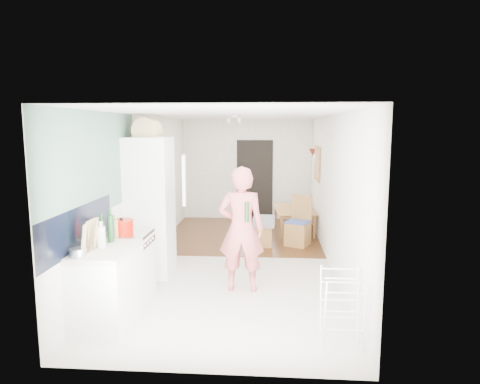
# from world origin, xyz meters

# --- Properties ---
(room_shell) EXTENTS (3.20, 7.00, 2.50)m
(room_shell) POSITION_xyz_m (0.00, 0.00, 1.25)
(room_shell) COLOR white
(room_shell) RESTS_ON ground
(floor) EXTENTS (3.20, 7.00, 0.01)m
(floor) POSITION_xyz_m (0.00, 0.00, 0.00)
(floor) COLOR beige
(floor) RESTS_ON ground
(wood_floor_overlay) EXTENTS (3.20, 3.30, 0.01)m
(wood_floor_overlay) POSITION_xyz_m (0.00, 1.85, 0.01)
(wood_floor_overlay) COLOR #5B3216
(wood_floor_overlay) RESTS_ON room_shell
(sage_wall_panel) EXTENTS (0.02, 3.00, 1.30)m
(sage_wall_panel) POSITION_xyz_m (-1.59, -2.00, 1.85)
(sage_wall_panel) COLOR slate
(sage_wall_panel) RESTS_ON room_shell
(tile_splashback) EXTENTS (0.02, 1.90, 0.50)m
(tile_splashback) POSITION_xyz_m (-1.59, -2.55, 1.15)
(tile_splashback) COLOR black
(tile_splashback) RESTS_ON room_shell
(doorway_recess) EXTENTS (0.90, 0.04, 2.00)m
(doorway_recess) POSITION_xyz_m (0.20, 3.48, 1.00)
(doorway_recess) COLOR black
(doorway_recess) RESTS_ON room_shell
(base_cabinet) EXTENTS (0.60, 0.90, 0.86)m
(base_cabinet) POSITION_xyz_m (-1.30, -2.55, 0.43)
(base_cabinet) COLOR white
(base_cabinet) RESTS_ON room_shell
(worktop) EXTENTS (0.62, 0.92, 0.06)m
(worktop) POSITION_xyz_m (-1.30, -2.55, 0.89)
(worktop) COLOR silver
(worktop) RESTS_ON room_shell
(range_cooker) EXTENTS (0.60, 0.60, 0.88)m
(range_cooker) POSITION_xyz_m (-1.30, -1.80, 0.44)
(range_cooker) COLOR white
(range_cooker) RESTS_ON room_shell
(cooker_top) EXTENTS (0.60, 0.60, 0.04)m
(cooker_top) POSITION_xyz_m (-1.30, -1.80, 0.90)
(cooker_top) COLOR #BCBCBE
(cooker_top) RESTS_ON room_shell
(fridge_housing) EXTENTS (0.66, 0.66, 2.15)m
(fridge_housing) POSITION_xyz_m (-1.27, -0.78, 1.07)
(fridge_housing) COLOR white
(fridge_housing) RESTS_ON room_shell
(fridge_door) EXTENTS (0.14, 0.56, 0.70)m
(fridge_door) POSITION_xyz_m (-0.66, -1.08, 1.55)
(fridge_door) COLOR white
(fridge_door) RESTS_ON room_shell
(fridge_interior) EXTENTS (0.02, 0.52, 0.66)m
(fridge_interior) POSITION_xyz_m (-0.96, -0.78, 1.55)
(fridge_interior) COLOR white
(fridge_interior) RESTS_ON room_shell
(pinboard) EXTENTS (0.03, 0.90, 0.70)m
(pinboard) POSITION_xyz_m (1.58, 1.90, 1.55)
(pinboard) COLOR tan
(pinboard) RESTS_ON room_shell
(pinboard_frame) EXTENTS (0.00, 0.94, 0.74)m
(pinboard_frame) POSITION_xyz_m (1.57, 1.90, 1.55)
(pinboard_frame) COLOR #AA6437
(pinboard_frame) RESTS_ON room_shell
(wall_sconce) EXTENTS (0.18, 0.18, 0.16)m
(wall_sconce) POSITION_xyz_m (1.54, 2.55, 1.75)
(wall_sconce) COLOR maroon
(wall_sconce) RESTS_ON room_shell
(person) EXTENTS (0.77, 0.51, 2.09)m
(person) POSITION_xyz_m (0.19, -1.36, 1.04)
(person) COLOR #D56263
(person) RESTS_ON floor
(dining_table) EXTENTS (0.80, 1.31, 0.44)m
(dining_table) POSITION_xyz_m (1.15, 2.21, 0.22)
(dining_table) COLOR #AA6437
(dining_table) RESTS_ON floor
(dining_chair) EXTENTS (0.55, 0.55, 0.99)m
(dining_chair) POSITION_xyz_m (1.14, 1.02, 0.49)
(dining_chair) COLOR #AA6437
(dining_chair) RESTS_ON floor
(stool) EXTENTS (0.32, 0.32, 0.41)m
(stool) POSITION_xyz_m (0.48, 0.92, 0.21)
(stool) COLOR #AA6437
(stool) RESTS_ON floor
(grey_drape) EXTENTS (0.42, 0.42, 0.18)m
(grey_drape) POSITION_xyz_m (0.48, 0.92, 0.51)
(grey_drape) COLOR gray
(grey_drape) RESTS_ON stool
(drying_rack) EXTENTS (0.42, 0.38, 0.82)m
(drying_rack) POSITION_xyz_m (1.36, -2.88, 0.41)
(drying_rack) COLOR white
(drying_rack) RESTS_ON floor
(bread_bin) EXTENTS (0.48, 0.46, 0.21)m
(bread_bin) POSITION_xyz_m (-1.27, -0.79, 2.26)
(bread_bin) COLOR tan
(bread_bin) RESTS_ON fridge_housing
(red_casserole) EXTENTS (0.33, 0.33, 0.18)m
(red_casserole) POSITION_xyz_m (-1.35, -1.84, 1.01)
(red_casserole) COLOR red
(red_casserole) RESTS_ON cooker_top
(steel_pan) EXTENTS (0.19, 0.19, 0.09)m
(steel_pan) POSITION_xyz_m (-1.46, -2.88, 0.97)
(steel_pan) COLOR #BCBCBE
(steel_pan) RESTS_ON worktop
(held_bottle) EXTENTS (0.06, 0.06, 0.28)m
(held_bottle) POSITION_xyz_m (0.28, -1.49, 1.16)
(held_bottle) COLOR #18421B
(held_bottle) RESTS_ON person
(bottle_a) EXTENTS (0.08, 0.08, 0.33)m
(bottle_a) POSITION_xyz_m (-1.32, -2.27, 1.09)
(bottle_a) COLOR #18421B
(bottle_a) RESTS_ON worktop
(bottle_b) EXTENTS (0.07, 0.07, 0.29)m
(bottle_b) POSITION_xyz_m (-1.40, -2.35, 1.07)
(bottle_b) COLOR #18421B
(bottle_b) RESTS_ON worktop
(bottle_c) EXTENTS (0.11, 0.11, 0.25)m
(bottle_c) POSITION_xyz_m (-1.35, -2.52, 1.04)
(bottle_c) COLOR silver
(bottle_c) RESTS_ON worktop
(pepper_mill_front) EXTENTS (0.07, 0.07, 0.21)m
(pepper_mill_front) POSITION_xyz_m (-1.39, -2.02, 1.02)
(pepper_mill_front) COLOR tan
(pepper_mill_front) RESTS_ON worktop
(pepper_mill_back) EXTENTS (0.07, 0.07, 0.22)m
(pepper_mill_back) POSITION_xyz_m (-1.36, -2.02, 1.03)
(pepper_mill_back) COLOR tan
(pepper_mill_back) RESTS_ON worktop
(chopping_boards) EXTENTS (0.07, 0.28, 0.38)m
(chopping_boards) POSITION_xyz_m (-1.38, -2.74, 1.11)
(chopping_boards) COLOR tan
(chopping_boards) RESTS_ON worktop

